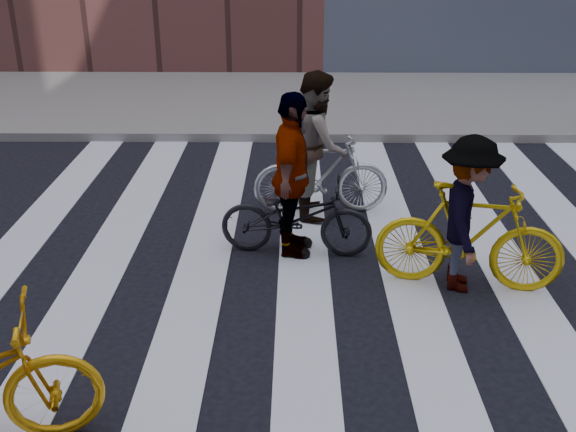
{
  "coord_description": "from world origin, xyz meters",
  "views": [
    {
      "loc": [
        -0.65,
        -5.94,
        3.47
      ],
      "look_at": [
        -0.72,
        0.3,
        0.71
      ],
      "focal_mm": 42.0,
      "sensor_mm": 36.0,
      "label": 1
    }
  ],
  "objects_px": {
    "bike_yellow_right": "(470,237)",
    "rider_rear": "(292,176)",
    "bike_dark_rear": "(296,217)",
    "rider_right": "(467,215)",
    "rider_mid": "(317,144)",
    "bike_silver_mid": "(321,175)"
  },
  "relations": [
    {
      "from": "bike_yellow_right",
      "to": "rider_rear",
      "type": "height_order",
      "value": "rider_rear"
    },
    {
      "from": "bike_yellow_right",
      "to": "bike_dark_rear",
      "type": "height_order",
      "value": "bike_yellow_right"
    },
    {
      "from": "rider_right",
      "to": "rider_mid",
      "type": "bearing_deg",
      "value": 47.88
    },
    {
      "from": "bike_yellow_right",
      "to": "rider_right",
      "type": "height_order",
      "value": "rider_right"
    },
    {
      "from": "bike_dark_rear",
      "to": "rider_right",
      "type": "height_order",
      "value": "rider_right"
    },
    {
      "from": "bike_dark_rear",
      "to": "rider_mid",
      "type": "distance_m",
      "value": 1.28
    },
    {
      "from": "bike_silver_mid",
      "to": "bike_dark_rear",
      "type": "distance_m",
      "value": 1.2
    },
    {
      "from": "bike_silver_mid",
      "to": "rider_rear",
      "type": "xyz_separation_m",
      "value": [
        -0.36,
        -1.16,
        0.41
      ]
    },
    {
      "from": "bike_dark_rear",
      "to": "bike_silver_mid",
      "type": "bearing_deg",
      "value": -8.81
    },
    {
      "from": "rider_rear",
      "to": "bike_dark_rear",
      "type": "bearing_deg",
      "value": -83.77
    },
    {
      "from": "bike_yellow_right",
      "to": "rider_right",
      "type": "relative_size",
      "value": 1.17
    },
    {
      "from": "bike_silver_mid",
      "to": "rider_rear",
      "type": "bearing_deg",
      "value": 160.51
    },
    {
      "from": "bike_silver_mid",
      "to": "bike_dark_rear",
      "type": "xyz_separation_m",
      "value": [
        -0.31,
        -1.16,
        -0.07
      ]
    },
    {
      "from": "bike_silver_mid",
      "to": "rider_right",
      "type": "relative_size",
      "value": 1.07
    },
    {
      "from": "bike_silver_mid",
      "to": "rider_right",
      "type": "height_order",
      "value": "rider_right"
    },
    {
      "from": "rider_mid",
      "to": "rider_rear",
      "type": "relative_size",
      "value": 0.99
    },
    {
      "from": "rider_mid",
      "to": "rider_right",
      "type": "distance_m",
      "value": 2.37
    },
    {
      "from": "bike_yellow_right",
      "to": "rider_mid",
      "type": "bearing_deg",
      "value": 48.84
    },
    {
      "from": "bike_dark_rear",
      "to": "rider_mid",
      "type": "xyz_separation_m",
      "value": [
        0.26,
        1.16,
        0.47
      ]
    },
    {
      "from": "rider_mid",
      "to": "rider_right",
      "type": "relative_size",
      "value": 1.14
    },
    {
      "from": "bike_yellow_right",
      "to": "rider_right",
      "type": "distance_m",
      "value": 0.25
    },
    {
      "from": "bike_silver_mid",
      "to": "bike_dark_rear",
      "type": "height_order",
      "value": "bike_silver_mid"
    }
  ]
}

